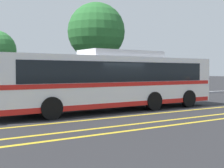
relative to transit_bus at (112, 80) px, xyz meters
The scene contains 10 objects.
ground_plane 1.66m from the transit_bus, 106.77° to the right, with size 220.00×220.00×0.00m, color #262628.
lane_strip_0 2.74m from the transit_bus, 90.46° to the right, with size 0.20×32.78×0.01m, color gold.
lane_strip_1 4.44m from the transit_bus, 90.25° to the right, with size 0.20×32.78×0.01m, color gold.
lane_strip_2 5.38m from the transit_bus, 90.20° to the right, with size 0.20×32.78×0.01m, color gold.
curb_strip 6.42m from the transit_bus, 90.16° to the left, with size 40.78×0.36×0.15m, color #99999E.
transit_bus is the anchor object (origin of this frame).
parked_car_1 6.57m from the transit_bus, 132.97° to the left, with size 4.70×2.21×1.52m.
parked_car_2 5.56m from the transit_bus, 71.41° to the left, with size 4.06×2.24×1.58m.
parked_car_3 9.07m from the transit_bus, 35.56° to the left, with size 4.40×2.17×1.47m.
tree_1 9.86m from the transit_bus, 65.09° to the left, with size 4.70×4.70×7.73m.
Camera 1 is at (-9.02, -13.68, 2.09)m, focal length 50.00 mm.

